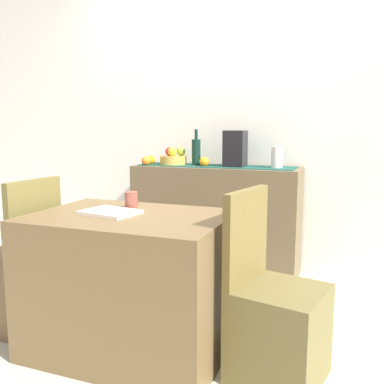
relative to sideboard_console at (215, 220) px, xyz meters
name	(u,v)px	position (x,y,z in m)	size (l,w,h in m)	color
ground_plane	(174,318)	(0.02, -0.92, -0.45)	(6.40, 6.40, 0.02)	beige
room_wall_rear	(228,109)	(0.02, 0.26, 0.91)	(6.40, 0.06, 2.70)	silver
sideboard_console	(215,220)	(0.00, 0.00, 0.00)	(1.35, 0.42, 0.88)	brown
table_runner	(216,166)	(0.00, 0.00, 0.44)	(1.27, 0.32, 0.01)	#194A3F
fruit_bowl	(173,160)	(-0.38, 0.00, 0.48)	(0.22, 0.22, 0.07)	gold
apple_rear	(169,151)	(-0.41, 0.01, 0.55)	(0.07, 0.07, 0.07)	red
apple_upper	(172,152)	(-0.37, -0.04, 0.55)	(0.07, 0.07, 0.07)	gold
apple_front	(181,151)	(-0.32, 0.03, 0.56)	(0.08, 0.08, 0.08)	#88B139
wine_bottle	(196,152)	(-0.17, 0.00, 0.55)	(0.07, 0.07, 0.30)	#122E25
coffee_maker	(235,149)	(0.16, 0.00, 0.58)	(0.16, 0.18, 0.29)	black
ceramic_vase	(277,158)	(0.49, 0.00, 0.52)	(0.09, 0.09, 0.17)	silver
orange_loose_mid	(151,160)	(-0.57, -0.02, 0.48)	(0.08, 0.08, 0.08)	orange
orange_loose_end	(204,162)	(-0.08, -0.06, 0.48)	(0.08, 0.08, 0.08)	orange
orange_loose_far	(146,161)	(-0.57, -0.12, 0.48)	(0.08, 0.08, 0.08)	orange
dining_table	(131,283)	(-0.04, -1.35, -0.07)	(1.02, 0.72, 0.74)	brown
open_book	(110,212)	(-0.15, -1.37, 0.31)	(0.28, 0.21, 0.02)	white
coffee_cup	(131,200)	(-0.11, -1.21, 0.35)	(0.07, 0.07, 0.10)	brown
chair_near_window	(18,283)	(-0.81, -1.35, -0.17)	(0.42, 0.42, 0.90)	brown
chair_by_corner	(276,325)	(0.73, -1.35, -0.17)	(0.48, 0.48, 0.90)	brown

